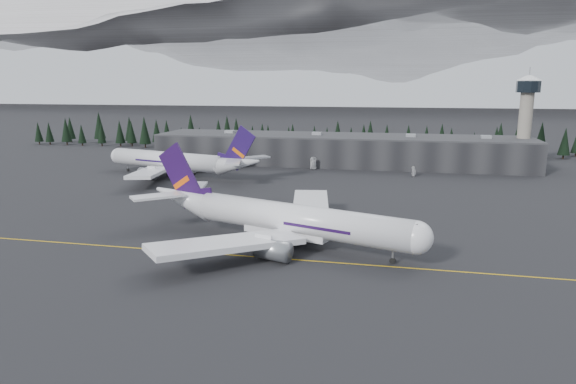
% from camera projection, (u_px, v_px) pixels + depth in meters
% --- Properties ---
extents(ground, '(1400.00, 1400.00, 0.00)m').
position_uv_depth(ground, '(267.00, 254.00, 105.38)').
color(ground, black).
rests_on(ground, ground).
extents(taxiline, '(400.00, 0.40, 0.02)m').
position_uv_depth(taxiline, '(265.00, 257.00, 103.46)').
color(taxiline, gold).
rests_on(taxiline, ground).
extents(terminal, '(160.00, 30.00, 12.60)m').
position_uv_depth(terminal, '(339.00, 150.00, 223.57)').
color(terminal, black).
rests_on(terminal, ground).
extents(control_tower, '(10.00, 10.00, 37.70)m').
position_uv_depth(control_tower, '(526.00, 112.00, 207.23)').
color(control_tower, gray).
rests_on(control_tower, ground).
extents(treeline, '(360.00, 20.00, 15.00)m').
position_uv_depth(treeline, '(348.00, 138.00, 258.69)').
color(treeline, black).
rests_on(treeline, ground).
extents(mountain_ridge, '(4400.00, 900.00, 420.00)m').
position_uv_depth(mountain_ridge, '(389.00, 101.00, 1061.28)').
color(mountain_ridge, white).
rests_on(mountain_ridge, ground).
extents(jet_main, '(68.25, 61.47, 20.63)m').
position_uv_depth(jet_main, '(276.00, 217.00, 112.15)').
color(jet_main, white).
rests_on(jet_main, ground).
extents(jet_parked, '(67.95, 61.75, 20.40)m').
position_uv_depth(jet_parked, '(180.00, 162.00, 192.44)').
color(jet_parked, silver).
rests_on(jet_parked, ground).
extents(gse_vehicle_a, '(4.51, 5.70, 1.44)m').
position_uv_depth(gse_vehicle_a, '(313.00, 168.00, 209.93)').
color(gse_vehicle_a, white).
rests_on(gse_vehicle_a, ground).
extents(gse_vehicle_b, '(4.21, 2.96, 1.33)m').
position_uv_depth(gse_vehicle_b, '(414.00, 175.00, 194.26)').
color(gse_vehicle_b, silver).
rests_on(gse_vehicle_b, ground).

